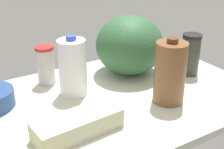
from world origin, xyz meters
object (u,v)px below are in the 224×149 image
tumbler_cup (46,65)px  shaker_bottle (190,54)px  watermelon (130,45)px  egg_carton (78,125)px  chocolate_milk_jug (170,73)px  milk_jug (73,67)px

tumbler_cup → shaker_bottle: bearing=157.6°
tumbler_cup → watermelon: bearing=166.6°
egg_carton → chocolate_milk_jug: chocolate_milk_jug is taller
egg_carton → tumbler_cup: size_ratio=1.73×
tumbler_cup → milk_jug: size_ratio=0.69×
egg_carton → chocolate_milk_jug: (-39.77, -1.77, 8.76)cm
watermelon → shaker_bottle: (-22.92, 16.00, -3.88)cm
egg_carton → tumbler_cup: tumbler_cup is taller
egg_carton → tumbler_cup: bearing=-101.0°
egg_carton → shaker_bottle: shaker_bottle is taller
watermelon → shaker_bottle: watermelon is taller
egg_carton → watermelon: size_ratio=0.95×
chocolate_milk_jug → tumbler_cup: size_ratio=1.51×
shaker_bottle → tumbler_cup: shaker_bottle is taller
egg_carton → tumbler_cup: (-4.77, -41.50, 5.20)cm
egg_carton → milk_jug: size_ratio=1.19×
chocolate_milk_jug → watermelon: watermelon is taller
watermelon → shaker_bottle: size_ratio=1.62×
shaker_bottle → tumbler_cup: bearing=-22.4°
chocolate_milk_jug → tumbler_cup: 53.07cm
chocolate_milk_jug → watermelon: (-2.41, -30.85, 1.39)cm
tumbler_cup → egg_carton: bearing=83.4°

